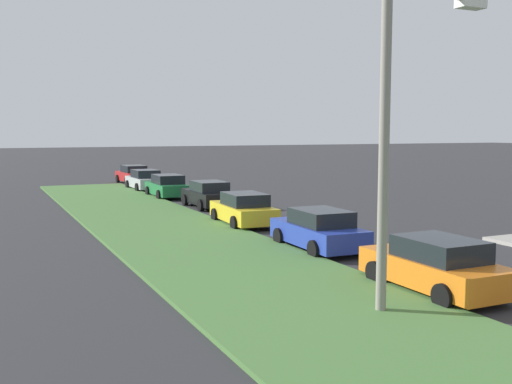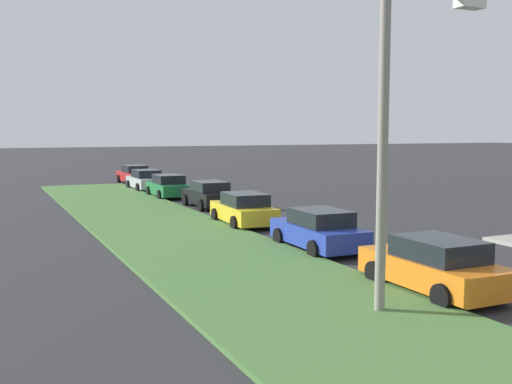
{
  "view_description": "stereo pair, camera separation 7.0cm",
  "coord_description": "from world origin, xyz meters",
  "px_view_note": "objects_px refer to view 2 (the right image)",
  "views": [
    {
      "loc": [
        -7.17,
        14.76,
        4.26
      ],
      "look_at": [
        14.93,
        4.51,
        1.76
      ],
      "focal_mm": 42.17,
      "sensor_mm": 36.0,
      "label": 1
    },
    {
      "loc": [
        -7.19,
        14.7,
        4.26
      ],
      "look_at": [
        14.93,
        4.51,
        1.76
      ],
      "focal_mm": 42.17,
      "sensor_mm": 36.0,
      "label": 2
    }
  ],
  "objects_px": {
    "parked_car_green": "(168,186)",
    "streetlight": "(396,125)",
    "parked_car_black": "(209,195)",
    "parked_car_red": "(134,175)",
    "parked_car_blue": "(319,230)",
    "parked_car_orange": "(435,266)",
    "parked_car_silver": "(146,180)",
    "parked_car_yellow": "(244,209)"
  },
  "relations": [
    {
      "from": "streetlight",
      "to": "parked_car_black",
      "type": "bearing_deg",
      "value": -8.04
    },
    {
      "from": "parked_car_orange",
      "to": "parked_car_black",
      "type": "distance_m",
      "value": 19.04
    },
    {
      "from": "parked_car_orange",
      "to": "parked_car_red",
      "type": "height_order",
      "value": "same"
    },
    {
      "from": "parked_car_yellow",
      "to": "parked_car_red",
      "type": "xyz_separation_m",
      "value": [
        23.38,
        -0.55,
        0.0
      ]
    },
    {
      "from": "parked_car_orange",
      "to": "parked_car_silver",
      "type": "bearing_deg",
      "value": -0.01
    },
    {
      "from": "parked_car_red",
      "to": "parked_car_orange",
      "type": "bearing_deg",
      "value": 176.45
    },
    {
      "from": "parked_car_silver",
      "to": "streetlight",
      "type": "height_order",
      "value": "streetlight"
    },
    {
      "from": "parked_car_orange",
      "to": "parked_car_blue",
      "type": "distance_m",
      "value": 6.18
    },
    {
      "from": "parked_car_blue",
      "to": "parked_car_red",
      "type": "xyz_separation_m",
      "value": [
        29.68,
        -0.39,
        0.0
      ]
    },
    {
      "from": "parked_car_black",
      "to": "parked_car_red",
      "type": "height_order",
      "value": "same"
    },
    {
      "from": "parked_car_blue",
      "to": "parked_car_yellow",
      "type": "relative_size",
      "value": 0.99
    },
    {
      "from": "parked_car_yellow",
      "to": "parked_car_green",
      "type": "distance_m",
      "value": 12.3
    },
    {
      "from": "parked_car_green",
      "to": "parked_car_red",
      "type": "bearing_deg",
      "value": -1.9
    },
    {
      "from": "parked_car_orange",
      "to": "streetlight",
      "type": "relative_size",
      "value": 0.57
    },
    {
      "from": "parked_car_yellow",
      "to": "parked_car_green",
      "type": "bearing_deg",
      "value": 2.57
    },
    {
      "from": "parked_car_green",
      "to": "parked_car_yellow",
      "type": "bearing_deg",
      "value": 179.98
    },
    {
      "from": "parked_car_blue",
      "to": "parked_car_black",
      "type": "relative_size",
      "value": 1.01
    },
    {
      "from": "parked_car_green",
      "to": "parked_car_orange",
      "type": "bearing_deg",
      "value": -179.71
    },
    {
      "from": "parked_car_black",
      "to": "parked_car_red",
      "type": "relative_size",
      "value": 0.98
    },
    {
      "from": "parked_car_blue",
      "to": "parked_car_yellow",
      "type": "distance_m",
      "value": 6.31
    },
    {
      "from": "parked_car_orange",
      "to": "parked_car_red",
      "type": "bearing_deg",
      "value": -0.87
    },
    {
      "from": "parked_car_red",
      "to": "parked_car_silver",
      "type": "bearing_deg",
      "value": 172.02
    },
    {
      "from": "parked_car_black",
      "to": "parked_car_silver",
      "type": "relative_size",
      "value": 1.0
    },
    {
      "from": "parked_car_silver",
      "to": "parked_car_black",
      "type": "bearing_deg",
      "value": -177.22
    },
    {
      "from": "parked_car_green",
      "to": "parked_car_red",
      "type": "distance_m",
      "value": 11.09
    },
    {
      "from": "parked_car_orange",
      "to": "streetlight",
      "type": "distance_m",
      "value": 4.35
    },
    {
      "from": "parked_car_orange",
      "to": "parked_car_yellow",
      "type": "xyz_separation_m",
      "value": [
        12.48,
        0.04,
        0.0
      ]
    },
    {
      "from": "parked_car_yellow",
      "to": "parked_car_black",
      "type": "distance_m",
      "value": 6.58
    },
    {
      "from": "parked_car_yellow",
      "to": "streetlight",
      "type": "height_order",
      "value": "streetlight"
    },
    {
      "from": "parked_car_silver",
      "to": "parked_car_green",
      "type": "bearing_deg",
      "value": 179.89
    },
    {
      "from": "parked_car_blue",
      "to": "parked_car_green",
      "type": "bearing_deg",
      "value": 1.72
    },
    {
      "from": "parked_car_orange",
      "to": "parked_car_silver",
      "type": "xyz_separation_m",
      "value": [
        30.09,
        0.02,
        0.0
      ]
    },
    {
      "from": "parked_car_blue",
      "to": "parked_car_green",
      "type": "height_order",
      "value": "same"
    },
    {
      "from": "parked_car_green",
      "to": "streetlight",
      "type": "height_order",
      "value": "streetlight"
    },
    {
      "from": "parked_car_orange",
      "to": "parked_car_black",
      "type": "height_order",
      "value": "same"
    },
    {
      "from": "parked_car_yellow",
      "to": "parked_car_blue",
      "type": "bearing_deg",
      "value": -175.49
    },
    {
      "from": "parked_car_black",
      "to": "parked_car_silver",
      "type": "bearing_deg",
      "value": 4.03
    },
    {
      "from": "parked_car_red",
      "to": "streetlight",
      "type": "height_order",
      "value": "streetlight"
    },
    {
      "from": "parked_car_orange",
      "to": "streetlight",
      "type": "height_order",
      "value": "streetlight"
    },
    {
      "from": "parked_car_green",
      "to": "parked_car_silver",
      "type": "distance_m",
      "value": 5.31
    },
    {
      "from": "parked_car_yellow",
      "to": "parked_car_red",
      "type": "height_order",
      "value": "same"
    },
    {
      "from": "parked_car_silver",
      "to": "parked_car_red",
      "type": "height_order",
      "value": "same"
    }
  ]
}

